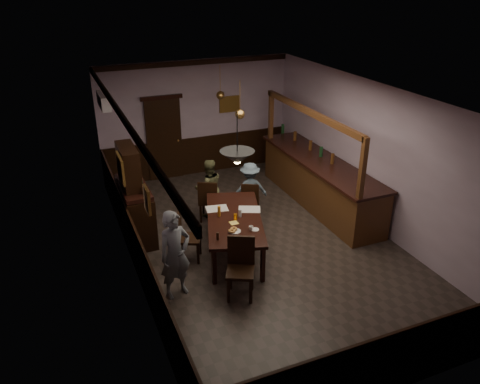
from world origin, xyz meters
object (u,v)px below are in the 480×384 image
dining_table (234,220)px  chair_near (241,264)px  bar_counter (319,181)px  pendant_brass_far (220,95)px  chair_side (185,235)px  person_standing (175,255)px  chair_far_right (250,199)px  sideboard (134,202)px  person_seated_left (209,188)px  coffee_cup (251,228)px  soda_can (235,217)px  pendant_brass_mid (240,114)px  chair_far_left (209,199)px  pendant_iron (237,157)px  person_seated_right (250,189)px

dining_table → chair_near: 1.32m
bar_counter → pendant_brass_far: (-1.69, 1.90, 1.72)m
chair_side → bar_counter: bearing=-48.4°
person_standing → pendant_brass_far: (2.28, 3.95, 1.53)m
dining_table → chair_far_right: size_ratio=2.73×
sideboard → person_standing: bearing=-83.9°
person_standing → pendant_brass_far: size_ratio=1.91×
person_seated_left → bar_counter: bar_counter is taller
bar_counter → pendant_brass_far: 3.07m
chair_side → sideboard: bearing=53.4°
coffee_cup → bar_counter: (2.50, 1.76, -0.22)m
person_standing → person_seated_left: (1.43, 2.48, -0.12)m
sideboard → bar_counter: 4.21m
chair_far_right → soda_can: (-0.83, -1.18, 0.33)m
dining_table → person_seated_left: (0.05, 1.61, -0.03)m
person_seated_left → pendant_brass_mid: size_ratio=1.62×
coffee_cup → person_seated_left: bearing=109.0°
person_standing → pendant_brass_mid: size_ratio=1.91×
chair_side → person_standing: person_standing is taller
chair_far_right → pendant_brass_far: (0.09, 2.00, 1.82)m
soda_can → bar_counter: (2.60, 1.28, -0.23)m
pendant_brass_mid → bar_counter: bearing=-6.5°
chair_far_left → pendant_iron: bearing=112.7°
chair_near → bar_counter: size_ratio=0.25×
chair_far_right → soda_can: 1.48m
chair_far_right → chair_near: chair_near is taller
person_standing → sideboard: sideboard is taller
chair_side → pendant_brass_mid: 2.73m
chair_far_left → person_seated_right: person_seated_right is taller
soda_can → pendant_brass_far: (0.91, 3.18, 1.49)m
pendant_brass_far → person_standing: bearing=-120.0°
person_standing → soda_can: 1.57m
person_seated_left → chair_far_left: bearing=70.4°
chair_near → chair_far_right: bearing=89.4°
chair_far_right → pendant_brass_far: 2.70m
chair_near → person_seated_right: 2.90m
chair_near → coffee_cup: chair_near is taller
person_seated_left → dining_table: bearing=89.5°
bar_counter → pendant_brass_far: pendant_brass_far is taller
person_seated_right → bar_counter: (1.68, -0.16, -0.02)m
chair_far_right → sideboard: sideboard is taller
person_standing → soda_can: size_ratio=12.88×
chair_side → coffee_cup: chair_side is taller
chair_far_left → chair_side: bearing=82.4°
coffee_cup → pendant_brass_far: (0.80, 3.66, 1.50)m
chair_side → pendant_brass_mid: bearing=-27.1°
soda_can → pendant_brass_mid: 2.22m
dining_table → bar_counter: bar_counter is taller
person_seated_left → coffee_cup: person_seated_left is taller
chair_far_left → pendant_brass_mid: (0.74, 0.04, 1.77)m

